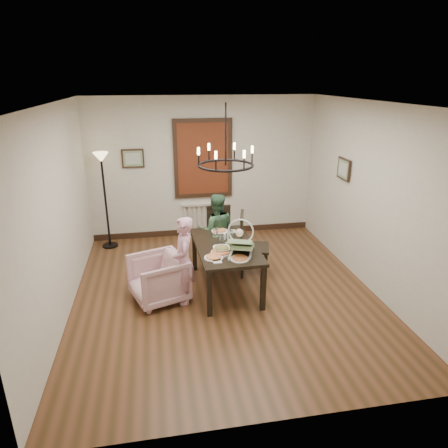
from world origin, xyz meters
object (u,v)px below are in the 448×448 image
object	(u,v)px
elderly_woman	(184,268)
chair_right	(254,244)
seated_man	(216,237)
chair_far	(221,234)
armchair	(158,279)
dining_table	(226,250)
drinking_glass	(221,239)
floor_lamp	(106,202)
baby_bouncer	(241,242)

from	to	relation	value
elderly_woman	chair_right	bearing A→B (deg)	120.77
seated_man	chair_far	bearing A→B (deg)	-115.13
armchair	elderly_woman	xyz separation A→B (m)	(0.37, -0.10, 0.20)
dining_table	armchair	bearing A→B (deg)	-172.42
armchair	drinking_glass	world-z (taller)	drinking_glass
dining_table	elderly_woman	distance (m)	0.72
drinking_glass	floor_lamp	distance (m)	2.71
chair_right	floor_lamp	bearing A→B (deg)	71.65
drinking_glass	floor_lamp	bearing A→B (deg)	134.13
dining_table	armchair	distance (m)	1.09
seated_man	floor_lamp	bearing A→B (deg)	-30.23
dining_table	armchair	xyz separation A→B (m)	(-1.03, -0.18, -0.31)
seated_man	drinking_glass	distance (m)	0.80
dining_table	chair_right	size ratio (longest dim) A/B	1.50
chair_far	drinking_glass	world-z (taller)	chair_far
seated_man	drinking_glass	bearing A→B (deg)	89.10
dining_table	drinking_glass	world-z (taller)	drinking_glass
dining_table	seated_man	xyz separation A→B (m)	(-0.02, 0.81, -0.11)
armchair	floor_lamp	world-z (taller)	floor_lamp
seated_man	drinking_glass	xyz separation A→B (m)	(-0.03, -0.75, 0.27)
dining_table	elderly_woman	world-z (taller)	elderly_woman
elderly_woman	seated_man	xyz separation A→B (m)	(0.64, 1.09, -0.00)
chair_far	armchair	distance (m)	1.66
baby_bouncer	dining_table	bearing A→B (deg)	134.15
chair_right	drinking_glass	xyz separation A→B (m)	(-0.61, -0.33, 0.28)
elderly_woman	dining_table	bearing A→B (deg)	114.77
dining_table	drinking_glass	xyz separation A→B (m)	(-0.05, 0.06, 0.16)
chair_right	chair_far	bearing A→B (deg)	50.06
elderly_woman	floor_lamp	xyz separation A→B (m)	(-1.28, 2.29, 0.36)
chair_far	seated_man	distance (m)	0.26
armchair	baby_bouncer	bearing A→B (deg)	62.13
chair_right	elderly_woman	distance (m)	1.39
armchair	seated_man	size ratio (longest dim) A/B	0.70
chair_right	baby_bouncer	world-z (taller)	baby_bouncer
drinking_glass	armchair	bearing A→B (deg)	-166.37
dining_table	drinking_glass	distance (m)	0.18
armchair	dining_table	bearing A→B (deg)	80.14
baby_bouncer	drinking_glass	xyz separation A→B (m)	(-0.22, 0.41, -0.10)
dining_table	floor_lamp	bearing A→B (deg)	131.91
chair_right	drinking_glass	size ratio (longest dim) A/B	7.16
dining_table	baby_bouncer	size ratio (longest dim) A/B	2.98
drinking_glass	baby_bouncer	bearing A→B (deg)	-62.16
dining_table	elderly_woman	xyz separation A→B (m)	(-0.66, -0.28, -0.11)
dining_table	elderly_woman	size ratio (longest dim) A/B	1.48
dining_table	floor_lamp	size ratio (longest dim) A/B	0.89
armchair	baby_bouncer	world-z (taller)	baby_bouncer
elderly_woman	armchair	bearing A→B (deg)	-103.87
elderly_woman	baby_bouncer	xyz separation A→B (m)	(0.82, -0.07, 0.37)
chair_right	floor_lamp	size ratio (longest dim) A/B	0.59
chair_right	baby_bouncer	xyz separation A→B (m)	(-0.39, -0.75, 0.38)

